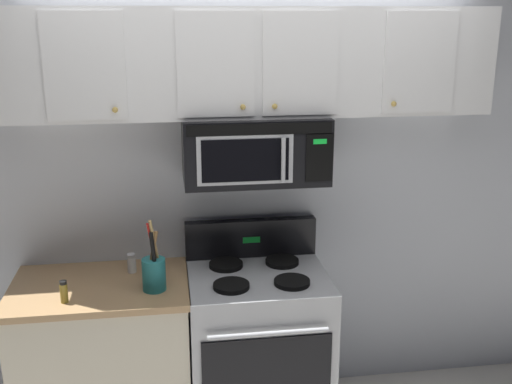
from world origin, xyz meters
name	(u,v)px	position (x,y,z in m)	size (l,w,h in m)	color
back_wall	(248,178)	(0.00, 0.79, 1.35)	(5.20, 0.10, 2.70)	silver
stove_range	(258,345)	(0.00, 0.42, 0.47)	(0.76, 0.69, 1.12)	#B7BABF
over_range_microwave	(255,149)	(0.00, 0.54, 1.58)	(0.76, 0.43, 0.35)	black
upper_cabinets	(254,62)	(0.00, 0.57, 2.02)	(2.50, 0.36, 0.55)	silver
counter_segment	(106,359)	(-0.84, 0.43, 0.45)	(0.93, 0.65, 0.90)	beige
utensil_crock_teal	(154,272)	(-0.55, 0.32, 1.00)	(0.12, 0.12, 0.38)	teal
salt_shaker	(132,263)	(-0.68, 0.56, 0.95)	(0.05, 0.05, 0.11)	white
spice_jar	(64,292)	(-0.99, 0.24, 0.96)	(0.04, 0.04, 0.11)	olive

